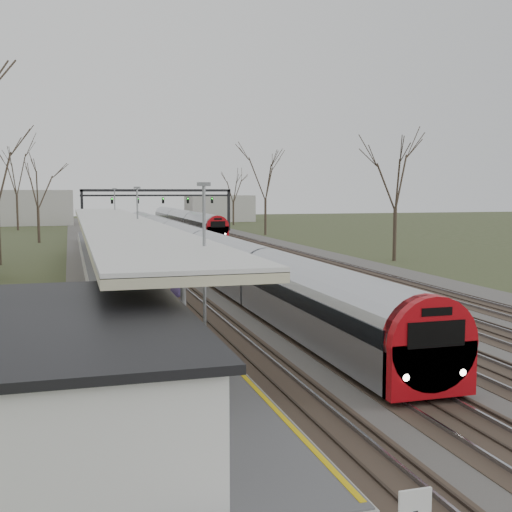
{
  "coord_description": "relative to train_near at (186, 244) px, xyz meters",
  "views": [
    {
      "loc": [
        -11.66,
        -5.31,
        5.79
      ],
      "look_at": [
        -1.21,
        30.6,
        2.0
      ],
      "focal_mm": 45.0,
      "sensor_mm": 36.0,
      "label": 1
    }
  ],
  "objects": [
    {
      "name": "track_bed",
      "position": [
        2.76,
        8.36,
        -1.42
      ],
      "size": [
        24.0,
        160.0,
        0.22
      ],
      "color": "#474442",
      "rests_on": "ground"
    },
    {
      "name": "station_building",
      "position": [
        -10.0,
        -38.64,
        0.12
      ],
      "size": [
        6.0,
        9.0,
        3.2
      ],
      "primitive_type": "cube",
      "color": "silver",
      "rests_on": "ground"
    },
    {
      "name": "signal_gantry",
      "position": [
        2.79,
        38.35,
        3.43
      ],
      "size": [
        21.0,
        0.59,
        6.08
      ],
      "color": "black",
      "rests_on": "ground"
    },
    {
      "name": "train_near",
      "position": [
        0.0,
        0.0,
        0.0
      ],
      "size": [
        2.62,
        75.21,
        3.05
      ],
      "color": "#A4A7AE",
      "rests_on": "ground"
    },
    {
      "name": "passenger",
      "position": [
        -6.08,
        -32.8,
        0.47
      ],
      "size": [
        0.48,
        0.71,
        1.9
      ],
      "primitive_type": "imported",
      "rotation": [
        0.0,
        0.0,
        1.53
      ],
      "color": "#372A53",
      "rests_on": "platform"
    },
    {
      "name": "train_far",
      "position": [
        7.0,
        41.43,
        0.0
      ],
      "size": [
        2.62,
        45.21,
        3.05
      ],
      "color": "#A4A7AE",
      "rests_on": "ground"
    },
    {
      "name": "tree_east_far",
      "position": [
        16.5,
        -4.64,
        5.81
      ],
      "size": [
        5.0,
        5.0,
        10.3
      ],
      "color": "#2D231C",
      "rests_on": "ground"
    },
    {
      "name": "canopy",
      "position": [
        -6.55,
        -13.65,
        2.45
      ],
      "size": [
        4.1,
        50.0,
        3.11
      ],
      "color": "slate",
      "rests_on": "platform"
    },
    {
      "name": "platform",
      "position": [
        -6.55,
        -9.14,
        -0.98
      ],
      "size": [
        3.5,
        69.0,
        1.0
      ],
      "primitive_type": "cube",
      "color": "#9E9B93",
      "rests_on": "ground"
    }
  ]
}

